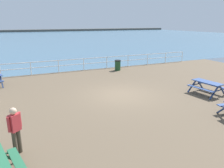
# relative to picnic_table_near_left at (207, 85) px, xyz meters

# --- Properties ---
(ground_plane) EXTENTS (30.00, 24.00, 0.20)m
(ground_plane) POSITION_rel_picnic_table_near_left_xyz_m (-4.92, 1.99, -0.68)
(ground_plane) COLOR brown
(sea_band) EXTENTS (142.00, 90.00, 0.01)m
(sea_band) POSITION_rel_picnic_table_near_left_xyz_m (-4.92, 54.74, -0.58)
(sea_band) COLOR #476B84
(sea_band) RESTS_ON ground
(distant_shoreline) EXTENTS (142.00, 6.00, 1.80)m
(distant_shoreline) POSITION_rel_picnic_table_near_left_xyz_m (-4.92, 97.74, -0.58)
(distant_shoreline) COLOR #4C4C47
(distant_shoreline) RESTS_ON ground
(seaward_railing) EXTENTS (23.07, 0.07, 1.08)m
(seaward_railing) POSITION_rel_picnic_table_near_left_xyz_m (-4.92, 9.74, 0.18)
(seaward_railing) COLOR white
(seaward_railing) RESTS_ON ground
(picnic_table_near_left) EXTENTS (1.75, 1.98, 0.80)m
(picnic_table_near_left) POSITION_rel_picnic_table_near_left_xyz_m (0.00, 0.00, 0.00)
(picnic_table_near_left) COLOR #334C84
(picnic_table_near_left) RESTS_ON ground
(visitor) EXTENTS (0.43, 0.39, 1.66)m
(visitor) POSITION_rel_picnic_table_near_left_xyz_m (-10.84, -2.15, 0.36)
(visitor) COLOR #4C4233
(visitor) RESTS_ON ground
(litter_bin) EXTENTS (0.55, 0.55, 0.95)m
(litter_bin) POSITION_rel_picnic_table_near_left_xyz_m (-2.11, 8.36, -0.10)
(litter_bin) COLOR #1E4723
(litter_bin) RESTS_ON ground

